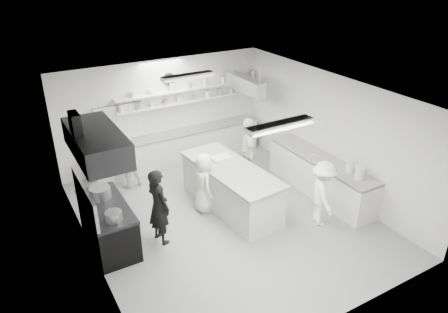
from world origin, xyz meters
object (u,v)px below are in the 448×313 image
cook_stove (159,207)px  cook_back (127,161)px  stove (108,226)px  back_counter (179,147)px  right_counter (320,176)px  prep_island (231,189)px

cook_stove → cook_back: cook_stove is taller
stove → cook_back: 2.47m
back_counter → right_counter: right_counter is taller
cook_stove → cook_back: (0.17, 2.60, -0.12)m
prep_island → cook_back: cook_back is taller
prep_island → cook_back: (-1.79, 2.23, 0.21)m
right_counter → prep_island: 2.38m
stove → right_counter: 5.28m
back_counter → right_counter: 4.13m
back_counter → cook_back: cook_back is taller
right_counter → cook_stove: size_ratio=1.95×
stove → right_counter: bearing=-6.5°
prep_island → back_counter: bearing=86.2°
stove → prep_island: bearing=-1.0°
back_counter → right_counter: bearing=-55.3°
stove → prep_island: prep_island is taller
stove → cook_stove: bearing=-23.3°
stove → right_counter: (5.25, -0.60, 0.02)m
right_counter → cook_back: bearing=146.0°
cook_back → back_counter: bearing=-166.4°
back_counter → cook_stove: cook_stove is taller
back_counter → cook_stove: 3.77m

